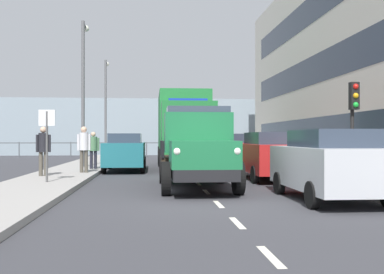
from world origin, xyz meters
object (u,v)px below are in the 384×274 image
at_px(pedestrian_couple_b, 93,147).
at_px(street_sign, 47,133).
at_px(lorry_cargo_green, 184,127).
at_px(car_teal_oppositeside_0, 125,151).
at_px(car_silver_kerbside_near, 329,164).
at_px(car_red_kerbside_1, 270,155).
at_px(lamp_post_promenade, 83,81).
at_px(pedestrian_near_railing, 43,147).
at_px(truck_vintage_green, 198,150).
at_px(pedestrian_in_dark_coat, 84,145).
at_px(traffic_light_near, 354,109).
at_px(lamp_post_far, 106,100).
at_px(car_maroon_kerbside_2, 239,150).

distance_m(pedestrian_couple_b, street_sign, 6.11).
xyz_separation_m(lorry_cargo_green, car_teal_oppositeside_0, (2.84, 2.21, -1.18)).
bearing_deg(car_silver_kerbside_near, car_red_kerbside_1, -90.00).
xyz_separation_m(car_teal_oppositeside_0, pedestrian_couple_b, (1.38, 0.57, 0.22)).
bearing_deg(street_sign, lamp_post_promenade, -89.86).
height_order(car_silver_kerbside_near, car_teal_oppositeside_0, same).
bearing_deg(car_teal_oppositeside_0, pedestrian_near_railing, 57.87).
bearing_deg(truck_vintage_green, car_teal_oppositeside_0, -71.71).
distance_m(pedestrian_near_railing, pedestrian_in_dark_coat, 1.94).
height_order(car_silver_kerbside_near, traffic_light_near, traffic_light_near).
bearing_deg(lamp_post_promenade, lorry_cargo_green, -165.91).
distance_m(car_silver_kerbside_near, traffic_light_near, 4.64).
height_order(car_teal_oppositeside_0, lamp_post_promenade, lamp_post_promenade).
relative_size(truck_vintage_green, car_silver_kerbside_near, 1.36).
bearing_deg(car_teal_oppositeside_0, car_red_kerbside_1, 138.80).
xyz_separation_m(pedestrian_near_railing, lamp_post_far, (-0.61, -15.91, 3.03)).
height_order(pedestrian_near_railing, lamp_post_promenade, lamp_post_promenade).
xyz_separation_m(lorry_cargo_green, lamp_post_far, (4.91, -9.44, 2.16)).
bearing_deg(car_maroon_kerbside_2, car_teal_oppositeside_0, 12.00).
height_order(car_silver_kerbside_near, pedestrian_near_railing, pedestrian_near_railing).
xyz_separation_m(pedestrian_near_railing, street_sign, (-0.66, 2.35, 0.48)).
bearing_deg(traffic_light_near, lorry_cargo_green, -60.54).
xyz_separation_m(car_red_kerbside_1, traffic_light_near, (-2.32, 1.81, 1.58)).
distance_m(lamp_post_promenade, street_sign, 8.02).
relative_size(pedestrian_in_dark_coat, lamp_post_far, 0.26).
xyz_separation_m(pedestrian_near_railing, pedestrian_couple_b, (-1.30, -3.70, -0.09)).
height_order(traffic_light_near, lamp_post_promenade, lamp_post_promenade).
height_order(pedestrian_in_dark_coat, traffic_light_near, traffic_light_near).
bearing_deg(street_sign, lorry_cargo_green, -118.84).
height_order(truck_vintage_green, lamp_post_promenade, lamp_post_promenade).
bearing_deg(car_maroon_kerbside_2, lorry_cargo_green, -21.10).
relative_size(lamp_post_promenade, lamp_post_far, 1.00).
distance_m(truck_vintage_green, car_red_kerbside_1, 4.17).
height_order(car_silver_kerbside_near, car_maroon_kerbside_2, same).
height_order(traffic_light_near, street_sign, traffic_light_near).
height_order(car_red_kerbside_1, pedestrian_near_railing, pedestrian_near_railing).
bearing_deg(car_maroon_kerbside_2, car_red_kerbside_1, 90.00).
xyz_separation_m(car_silver_kerbside_near, pedestrian_couple_b, (6.90, -9.77, 0.22)).
xyz_separation_m(car_silver_kerbside_near, lamp_post_promenade, (7.57, -11.33, 3.35)).
bearing_deg(car_maroon_kerbside_2, lamp_post_promenade, 1.43).
distance_m(car_teal_oppositeside_0, traffic_light_near, 10.40).
distance_m(pedestrian_near_railing, traffic_light_near, 10.86).
bearing_deg(traffic_light_near, car_silver_kerbside_near, 57.91).
bearing_deg(truck_vintage_green, traffic_light_near, -167.96).
bearing_deg(car_teal_oppositeside_0, truck_vintage_green, 108.29).
relative_size(traffic_light_near, lamp_post_promenade, 0.46).
bearing_deg(pedestrian_couple_b, car_teal_oppositeside_0, -157.55).
xyz_separation_m(pedestrian_near_railing, lamp_post_promenade, (-0.64, -5.25, 3.04)).
distance_m(car_maroon_kerbside_2, lamp_post_promenade, 8.28).
relative_size(truck_vintage_green, lorry_cargo_green, 0.69).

